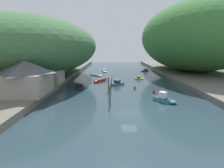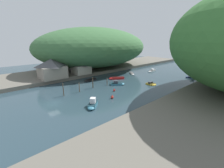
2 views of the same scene
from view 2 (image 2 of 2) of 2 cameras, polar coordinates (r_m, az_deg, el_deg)
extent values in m
plane|color=#283D47|center=(54.96, 9.09, 1.14)|extent=(130.00, 130.00, 0.00)
cube|color=#666056|center=(74.73, -7.17, 5.89)|extent=(22.00, 120.00, 1.23)
ellipsoid|color=#3D6B3D|center=(75.39, -6.81, 13.64)|extent=(40.49, 56.69, 18.69)
cube|color=gray|center=(57.47, -21.78, 4.27)|extent=(7.99, 8.34, 4.24)
pyramid|color=#4C4C51|center=(56.90, -22.16, 7.60)|extent=(8.63, 9.01, 2.53)
cube|color=#B2A899|center=(61.41, -11.66, 5.50)|extent=(6.14, 6.19, 3.44)
pyramid|color=#4C4C51|center=(60.97, -11.80, 7.83)|extent=(6.63, 6.69, 1.60)
cube|color=white|center=(73.63, 15.15, 4.94)|extent=(2.19, 4.87, 0.41)
ellipsoid|color=white|center=(71.54, 14.35, 4.67)|extent=(1.75, 2.54, 0.41)
cube|color=#525252|center=(73.59, 15.16, 5.11)|extent=(2.24, 4.96, 0.03)
cube|color=silver|center=(73.66, 15.23, 5.34)|extent=(1.27, 1.79, 0.59)
cube|color=white|center=(66.27, 7.51, 4.12)|extent=(4.13, 3.55, 0.44)
ellipsoid|color=white|center=(64.25, 7.87, 3.70)|extent=(2.41, 2.22, 0.44)
cube|color=#525252|center=(66.22, 7.51, 4.31)|extent=(4.22, 3.62, 0.03)
cube|color=teal|center=(34.72, -7.27, -7.74)|extent=(3.68, 3.73, 0.69)
ellipsoid|color=teal|center=(33.13, -7.93, -9.03)|extent=(2.37, 2.38, 0.69)
cube|color=#132A33|center=(34.57, -7.30, -7.19)|extent=(3.75, 3.81, 0.03)
cube|color=silver|center=(34.44, -7.29, -6.21)|extent=(1.70, 1.70, 1.22)
cube|color=gold|center=(51.79, 14.49, 0.04)|extent=(2.60, 2.24, 0.37)
ellipsoid|color=gold|center=(51.09, 15.63, -0.28)|extent=(1.33, 2.10, 0.37)
cube|color=#4C3E0E|center=(51.73, 14.51, 0.25)|extent=(2.65, 2.29, 0.03)
cube|color=#333842|center=(51.69, 14.46, 0.57)|extent=(0.93, 1.54, 0.61)
cube|color=teal|center=(49.69, 1.61, 0.01)|extent=(3.91, 4.14, 0.60)
ellipsoid|color=teal|center=(49.82, 3.76, 0.03)|extent=(2.64, 2.64, 0.60)
cube|color=#132A33|center=(49.59, 1.62, 0.36)|extent=(3.98, 4.22, 0.03)
cube|color=#333842|center=(49.47, 1.48, 0.82)|extent=(1.90, 1.89, 0.87)
cube|color=black|center=(55.49, -7.99, 1.62)|extent=(2.66, 4.41, 0.52)
ellipsoid|color=black|center=(54.11, -9.52, 1.16)|extent=(2.14, 2.37, 0.52)
cube|color=black|center=(55.41, -8.00, 1.90)|extent=(2.71, 4.49, 0.03)
cube|color=navy|center=(66.33, 28.29, 2.28)|extent=(3.54, 3.27, 0.57)
ellipsoid|color=navy|center=(65.80, 26.90, 2.37)|extent=(2.19, 2.15, 0.57)
cube|color=black|center=(66.26, 28.33, 2.53)|extent=(3.61, 3.34, 0.03)
cube|color=silver|center=(66.20, 28.46, 2.89)|extent=(1.56, 1.54, 0.91)
cube|color=red|center=(56.96, 2.28, 2.26)|extent=(3.64, 4.85, 0.68)
ellipsoid|color=red|center=(56.44, -0.03, 2.13)|extent=(2.43, 2.77, 0.68)
cube|color=#450A0A|center=(56.87, 2.28, 2.60)|extent=(3.71, 4.95, 0.03)
cylinder|color=#4C3D2D|center=(41.77, -18.07, -2.12)|extent=(0.22, 0.22, 3.44)
sphere|color=#4C3D2D|center=(41.25, -18.29, 0.20)|extent=(0.20, 0.20, 0.20)
cylinder|color=brown|center=(43.83, -12.36, -1.33)|extent=(0.23, 0.23, 2.64)
sphere|color=brown|center=(43.43, -12.47, 0.38)|extent=(0.21, 0.21, 0.21)
cylinder|color=#4C3D2D|center=(46.55, -7.32, 0.40)|extent=(0.29, 0.29, 3.24)
sphere|color=#4C3D2D|center=(46.10, -7.40, 2.40)|extent=(0.26, 0.26, 0.26)
cylinder|color=brown|center=(49.02, -1.91, 0.83)|extent=(0.24, 0.24, 2.33)
sphere|color=brown|center=(48.70, -1.92, 2.20)|extent=(0.22, 0.22, 0.22)
sphere|color=red|center=(38.45, 0.08, -5.04)|extent=(0.74, 0.74, 0.74)
cone|color=red|center=(38.24, 0.08, -4.27)|extent=(0.37, 0.37, 0.37)
sphere|color=red|center=(43.72, 0.87, -2.37)|extent=(0.61, 0.61, 0.61)
cone|color=red|center=(43.57, 0.87, -1.80)|extent=(0.31, 0.31, 0.31)
cylinder|color=#282D3D|center=(55.66, -22.06, 2.06)|extent=(0.13, 0.13, 0.85)
cylinder|color=#282D3D|center=(55.66, -21.87, 2.08)|extent=(0.13, 0.13, 0.85)
cube|color=navy|center=(55.49, -22.05, 2.80)|extent=(0.33, 0.43, 0.62)
sphere|color=#9E7051|center=(55.40, -22.10, 3.22)|extent=(0.22, 0.22, 0.22)
cylinder|color=#282D3D|center=(56.28, -23.24, 2.07)|extent=(0.13, 0.13, 0.85)
cylinder|color=#282D3D|center=(56.37, -23.09, 2.11)|extent=(0.13, 0.13, 0.85)
cube|color=gold|center=(56.15, -23.25, 2.82)|extent=(0.31, 0.42, 0.62)
sphere|color=beige|center=(56.06, -23.30, 3.23)|extent=(0.22, 0.22, 0.22)
camera|label=1|loc=(39.74, -63.33, 1.33)|focal=28.00mm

